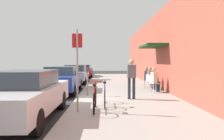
% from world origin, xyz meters
% --- Properties ---
extents(ground_plane, '(60.00, 60.00, 0.00)m').
position_xyz_m(ground_plane, '(0.00, 0.00, 0.00)').
color(ground_plane, '#2D2D30').
extents(sidewalk_slab, '(4.50, 32.00, 0.12)m').
position_xyz_m(sidewalk_slab, '(2.25, 2.00, 0.06)').
color(sidewalk_slab, '#9E9B93').
rests_on(sidewalk_slab, ground_plane).
extents(building_facade, '(1.40, 32.00, 4.74)m').
position_xyz_m(building_facade, '(4.64, 2.01, 2.37)').
color(building_facade, '#BC5442').
rests_on(building_facade, ground_plane).
extents(parked_car_0, '(1.80, 4.40, 1.45)m').
position_xyz_m(parked_car_0, '(-1.10, -2.81, 0.75)').
color(parked_car_0, '#B7B7BC').
rests_on(parked_car_0, ground_plane).
extents(parked_car_1, '(1.80, 4.40, 1.45)m').
position_xyz_m(parked_car_1, '(-1.10, 2.56, 0.75)').
color(parked_car_1, navy).
rests_on(parked_car_1, ground_plane).
extents(parked_car_2, '(1.80, 4.40, 1.45)m').
position_xyz_m(parked_car_2, '(-1.10, 7.96, 0.74)').
color(parked_car_2, '#B7B7BC').
rests_on(parked_car_2, ground_plane).
extents(parked_car_3, '(1.80, 4.40, 1.38)m').
position_xyz_m(parked_car_3, '(-1.10, 13.53, 0.72)').
color(parked_car_3, maroon).
rests_on(parked_car_3, ground_plane).
extents(parking_meter, '(0.12, 0.10, 1.32)m').
position_xyz_m(parking_meter, '(0.45, 0.74, 0.89)').
color(parking_meter, slate).
rests_on(parking_meter, sidewalk_slab).
extents(street_sign, '(0.32, 0.06, 2.60)m').
position_xyz_m(street_sign, '(0.40, -2.40, 1.64)').
color(street_sign, gray).
rests_on(street_sign, sidewalk_slab).
extents(bicycle_0, '(0.46, 1.71, 0.90)m').
position_xyz_m(bicycle_0, '(1.26, -1.43, 0.48)').
color(bicycle_0, black).
rests_on(bicycle_0, sidewalk_slab).
extents(bicycle_1, '(0.46, 1.71, 0.90)m').
position_xyz_m(bicycle_1, '(0.94, -2.24, 0.48)').
color(bicycle_1, black).
rests_on(bicycle_1, sidewalk_slab).
extents(cafe_chair_0, '(0.54, 0.54, 0.87)m').
position_xyz_m(cafe_chair_0, '(3.81, 1.72, 0.62)').
color(cafe_chair_0, silver).
rests_on(cafe_chair_0, sidewalk_slab).
extents(seated_patron_0, '(0.50, 0.45, 1.29)m').
position_xyz_m(seated_patron_0, '(3.86, 1.74, 0.82)').
color(seated_patron_0, '#232838').
rests_on(seated_patron_0, sidewalk_slab).
extents(cafe_chair_1, '(0.52, 0.52, 0.87)m').
position_xyz_m(cafe_chair_1, '(3.81, 2.69, 0.62)').
color(cafe_chair_1, silver).
rests_on(cafe_chair_1, sidewalk_slab).
extents(seated_patron_1, '(0.49, 0.43, 1.29)m').
position_xyz_m(seated_patron_1, '(3.86, 2.70, 0.82)').
color(seated_patron_1, '#232838').
rests_on(seated_patron_1, sidewalk_slab).
extents(cafe_chair_2, '(0.54, 0.54, 0.87)m').
position_xyz_m(cafe_chair_2, '(3.81, 3.67, 0.62)').
color(cafe_chair_2, silver).
rests_on(cafe_chair_2, sidewalk_slab).
extents(seated_patron_2, '(0.49, 0.44, 1.29)m').
position_xyz_m(seated_patron_2, '(3.86, 3.66, 0.82)').
color(seated_patron_2, '#232838').
rests_on(seated_patron_2, sidewalk_slab).
extents(pedestrian_standing, '(0.36, 0.22, 1.70)m').
position_xyz_m(pedestrian_standing, '(2.39, -0.21, 1.12)').
color(pedestrian_standing, '#232838').
rests_on(pedestrian_standing, sidewalk_slab).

